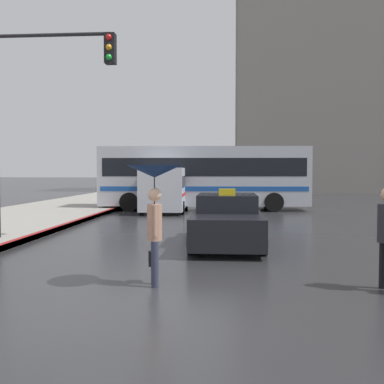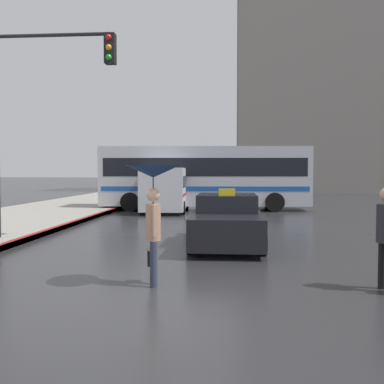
% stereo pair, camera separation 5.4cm
% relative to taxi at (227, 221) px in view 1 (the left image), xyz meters
% --- Properties ---
extents(ground_plane, '(300.00, 300.00, 0.00)m').
position_rel_taxi_xyz_m(ground_plane, '(-1.47, -5.70, -0.65)').
color(ground_plane, '#2D2D30').
extents(taxi, '(1.91, 4.42, 1.54)m').
position_rel_taxi_xyz_m(taxi, '(0.00, 0.00, 0.00)').
color(taxi, black).
rests_on(taxi, ground_plane).
extents(ambulance_van, '(2.23, 5.09, 2.18)m').
position_rel_taxi_xyz_m(ambulance_van, '(-3.08, 10.12, 0.57)').
color(ambulance_van, silver).
rests_on(ambulance_van, ground_plane).
extents(city_bus, '(10.82, 3.11, 3.27)m').
position_rel_taxi_xyz_m(city_bus, '(-1.20, 11.33, 1.17)').
color(city_bus, '#B2B7C1').
rests_on(city_bus, ground_plane).
extents(pedestrian_with_umbrella, '(0.95, 0.95, 2.11)m').
position_rel_taxi_xyz_m(pedestrian_with_umbrella, '(-1.27, -4.47, 1.03)').
color(pedestrian_with_umbrella, '#2D3347').
rests_on(pedestrian_with_umbrella, ground_plane).
extents(traffic_light, '(3.42, 0.38, 5.98)m').
position_rel_taxi_xyz_m(traffic_light, '(-5.03, -0.25, 3.48)').
color(traffic_light, black).
rests_on(traffic_light, ground_plane).
extents(building_tower_near, '(12.51, 10.24, 28.69)m').
position_rel_taxi_xyz_m(building_tower_near, '(7.22, 33.77, 13.70)').
color(building_tower_near, gray).
rests_on(building_tower_near, ground_plane).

